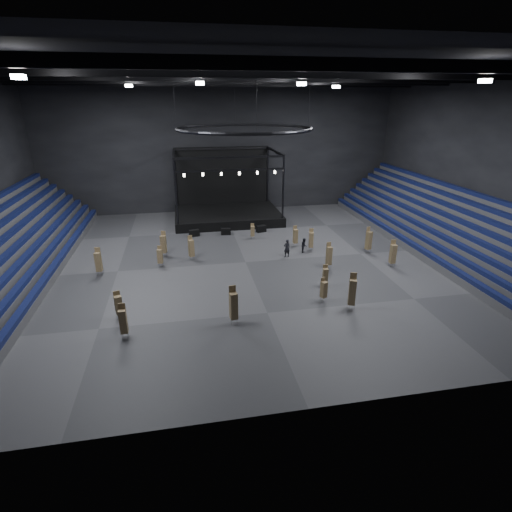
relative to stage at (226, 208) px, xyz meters
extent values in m
plane|color=#414143|center=(0.00, -16.24, -1.45)|extent=(50.00, 50.00, 0.00)
cube|color=black|center=(0.00, -16.24, 16.55)|extent=(50.00, 42.00, 0.20)
cube|color=black|center=(0.00, 4.76, 7.55)|extent=(50.00, 0.20, 18.00)
cube|color=black|center=(0.00, -37.24, 7.55)|extent=(50.00, 0.20, 18.00)
cube|color=black|center=(25.00, -16.24, 7.55)|extent=(0.20, 42.00, 18.00)
cube|color=#4A4A4C|center=(-21.40, -16.24, -1.08)|extent=(7.20, 40.00, 0.75)
cube|color=#0C1536|center=(-18.12, -16.24, -0.50)|extent=(0.59, 40.00, 0.40)
cube|color=#4A4A4C|center=(-21.85, -16.24, -0.70)|extent=(6.30, 40.00, 1.50)
cube|color=#0C1536|center=(-19.02, -16.24, 0.25)|extent=(0.59, 40.00, 0.40)
cube|color=#4A4A4C|center=(-22.30, -16.24, -0.33)|extent=(5.40, 40.00, 2.25)
cube|color=#0C1536|center=(-19.91, -16.24, 1.00)|extent=(0.59, 40.00, 0.40)
cube|color=#0C1536|center=(-20.82, -16.24, 1.75)|extent=(0.59, 40.00, 0.40)
cube|color=#0C1536|center=(-21.71, -16.24, 2.50)|extent=(0.59, 40.00, 0.40)
cube|color=#4A4A4C|center=(21.40, -16.24, -1.08)|extent=(7.20, 40.00, 0.75)
cube|color=#0C1536|center=(18.12, -16.24, -0.50)|extent=(0.59, 40.00, 0.40)
cube|color=#4A4A4C|center=(21.85, -16.24, -0.70)|extent=(6.30, 40.00, 1.50)
cube|color=#0C1536|center=(19.02, -16.24, 0.25)|extent=(0.59, 40.00, 0.40)
cube|color=#4A4A4C|center=(22.30, -16.24, -0.33)|extent=(5.40, 40.00, 2.25)
cube|color=#0C1536|center=(19.91, -16.24, 1.00)|extent=(0.59, 40.00, 0.40)
cube|color=#4A4A4C|center=(22.75, -16.24, 0.05)|extent=(4.50, 40.00, 3.00)
cube|color=#0C1536|center=(20.82, -16.24, 1.75)|extent=(0.59, 40.00, 0.40)
cube|color=#4A4A4C|center=(23.20, -16.24, 0.42)|extent=(3.60, 40.00, 3.75)
cube|color=#0C1536|center=(21.71, -16.24, 2.50)|extent=(0.59, 40.00, 0.40)
cube|color=#4A4A4C|center=(23.65, -16.24, 0.80)|extent=(2.70, 40.00, 4.50)
cube|color=#0C1536|center=(22.61, -16.24, 3.25)|extent=(0.59, 40.00, 0.40)
cube|color=#4A4A4C|center=(24.10, -16.24, 1.17)|extent=(1.80, 40.00, 5.25)
cube|color=#0C1536|center=(23.52, -16.24, 4.00)|extent=(0.59, 40.00, 0.40)
cube|color=#4A4A4C|center=(24.55, -16.24, 1.55)|extent=(0.90, 40.00, 6.00)
cube|color=#0C1536|center=(24.41, -16.24, 4.75)|extent=(0.59, 40.00, 0.40)
cube|color=black|center=(0.00, -0.74, -0.85)|extent=(14.00, 10.00, 1.20)
cube|color=black|center=(0.00, 4.06, 3.75)|extent=(13.30, 0.30, 8.00)
cylinder|color=black|center=(-6.60, -5.34, 3.65)|extent=(0.24, 0.24, 7.80)
cylinder|color=black|center=(-6.60, 3.86, 3.65)|extent=(0.24, 0.24, 7.80)
cylinder|color=black|center=(6.60, -5.34, 3.65)|extent=(0.24, 0.24, 7.80)
cylinder|color=black|center=(6.60, 3.86, 3.65)|extent=(0.24, 0.24, 7.80)
cube|color=black|center=(0.00, -5.34, 7.55)|extent=(13.40, 0.25, 0.25)
cube|color=black|center=(0.00, 3.86, 7.55)|extent=(13.40, 0.25, 0.25)
cube|color=black|center=(0.00, -5.34, 6.05)|extent=(13.40, 0.20, 0.20)
cylinder|color=white|center=(-5.50, -5.34, 5.65)|extent=(0.24, 0.24, 0.35)
cylinder|color=white|center=(-3.30, -5.34, 5.65)|extent=(0.24, 0.24, 0.35)
cylinder|color=white|center=(-1.10, -5.34, 5.65)|extent=(0.24, 0.24, 0.35)
cylinder|color=white|center=(1.10, -5.34, 5.65)|extent=(0.24, 0.24, 0.35)
cylinder|color=white|center=(3.30, -5.34, 5.65)|extent=(0.24, 0.24, 0.35)
cylinder|color=white|center=(5.50, -5.34, 5.65)|extent=(0.24, 0.24, 0.35)
torus|color=black|center=(0.00, -16.24, 11.55)|extent=(12.30, 12.30, 0.30)
cylinder|color=black|center=(6.00, -16.24, 14.05)|extent=(0.04, 0.04, 5.00)
cylinder|color=black|center=(0.00, -10.24, 14.05)|extent=(0.04, 0.04, 5.00)
cylinder|color=black|center=(-6.00, -16.24, 14.05)|extent=(0.04, 0.04, 5.00)
cylinder|color=black|center=(0.00, -22.24, 14.05)|extent=(0.04, 0.04, 5.00)
cube|color=black|center=(0.00, -31.24, 15.75)|extent=(49.00, 0.35, 0.70)
cube|color=black|center=(0.00, -23.24, 15.75)|extent=(49.00, 0.35, 0.70)
cube|color=black|center=(0.00, -16.24, 15.75)|extent=(49.00, 0.35, 0.70)
cube|color=black|center=(0.00, -9.24, 15.75)|extent=(49.00, 0.35, 0.70)
cube|color=black|center=(0.00, -1.24, 15.75)|extent=(49.00, 0.35, 0.70)
cube|color=white|center=(-14.00, -28.24, 15.15)|extent=(0.60, 0.60, 0.25)
cube|color=white|center=(14.00, -28.24, 15.15)|extent=(0.60, 0.60, 0.25)
cube|color=white|center=(-10.00, -12.24, 15.15)|extent=(0.60, 0.60, 0.25)
cube|color=white|center=(10.00, -12.24, 15.15)|extent=(0.60, 0.60, 0.25)
cube|color=white|center=(-4.00, -20.24, 15.15)|extent=(0.60, 0.60, 0.25)
cube|color=white|center=(4.00, -20.24, 15.15)|extent=(0.60, 0.60, 0.25)
cube|color=black|center=(-4.77, -6.97, -1.05)|extent=(1.30, 0.87, 0.80)
cube|color=black|center=(-0.95, -7.05, -1.06)|extent=(1.23, 0.70, 0.78)
cube|color=black|center=(3.51, -6.83, -1.05)|extent=(1.33, 0.92, 0.80)
cylinder|color=silver|center=(-2.98, -28.03, -1.23)|extent=(0.03, 0.03, 0.45)
cylinder|color=silver|center=(-2.98, -27.61, -1.23)|extent=(0.03, 0.03, 0.45)
cylinder|color=silver|center=(-2.55, -28.03, -1.23)|extent=(0.03, 0.03, 0.45)
cylinder|color=silver|center=(-2.55, -27.61, -1.23)|extent=(0.03, 0.03, 0.45)
cube|color=#9A7C55|center=(-2.76, -27.82, 0.03)|extent=(0.62, 0.62, 2.06)
cube|color=#9A7C55|center=(-2.80, -27.60, 1.01)|extent=(0.52, 0.15, 1.13)
cylinder|color=silver|center=(5.78, -23.35, -1.27)|extent=(0.03, 0.03, 0.36)
cylinder|color=silver|center=(5.78, -23.01, -1.27)|extent=(0.03, 0.03, 0.36)
cylinder|color=silver|center=(6.12, -23.35, -1.27)|extent=(0.03, 0.03, 0.36)
cylinder|color=silver|center=(6.12, -23.01, -1.27)|extent=(0.03, 0.03, 0.36)
cube|color=#9A7C55|center=(5.95, -23.18, -0.39)|extent=(0.49, 0.49, 1.39)
cube|color=#9A7C55|center=(5.97, -23.00, 0.25)|extent=(0.42, 0.11, 0.77)
cylinder|color=silver|center=(-8.36, -13.26, -1.24)|extent=(0.03, 0.03, 0.42)
cylinder|color=silver|center=(-8.36, -12.86, -1.24)|extent=(0.03, 0.03, 0.42)
cylinder|color=silver|center=(-7.96, -13.26, -1.24)|extent=(0.03, 0.03, 0.42)
cylinder|color=silver|center=(-7.96, -12.86, -1.24)|extent=(0.03, 0.03, 0.42)
cube|color=#9A7C55|center=(-8.16, -13.06, -0.09)|extent=(0.65, 0.65, 1.87)
cube|color=#9A7C55|center=(-8.09, -12.86, 0.79)|extent=(0.48, 0.23, 1.03)
cylinder|color=silver|center=(7.55, -19.42, -1.25)|extent=(0.03, 0.03, 0.39)
cylinder|color=silver|center=(7.55, -19.05, -1.25)|extent=(0.03, 0.03, 0.39)
cylinder|color=silver|center=(7.93, -19.42, -1.25)|extent=(0.03, 0.03, 0.39)
cylinder|color=silver|center=(7.93, -19.05, -1.25)|extent=(0.03, 0.03, 0.39)
cube|color=#9A7C55|center=(7.74, -19.24, -0.15)|extent=(0.53, 0.53, 1.80)
cube|color=#9A7C55|center=(7.72, -19.04, 0.70)|extent=(0.46, 0.11, 0.99)
cylinder|color=silver|center=(6.08, -12.78, -1.26)|extent=(0.03, 0.03, 0.38)
cylinder|color=silver|center=(6.08, -12.42, -1.26)|extent=(0.03, 0.03, 0.38)
cylinder|color=silver|center=(6.44, -12.78, -1.26)|extent=(0.03, 0.03, 0.38)
cylinder|color=silver|center=(6.44, -12.42, -1.26)|extent=(0.03, 0.03, 0.38)
cube|color=#9A7C55|center=(6.26, -12.60, -0.27)|extent=(0.51, 0.51, 1.60)
cube|color=#9A7C55|center=(6.23, -12.41, 0.48)|extent=(0.44, 0.11, 0.88)
cylinder|color=silver|center=(-14.21, -17.03, -1.23)|extent=(0.03, 0.03, 0.44)
cylinder|color=silver|center=(-14.21, -16.62, -1.23)|extent=(0.03, 0.03, 0.44)
cylinder|color=silver|center=(-13.79, -17.03, -1.23)|extent=(0.03, 0.03, 0.44)
cylinder|color=silver|center=(-13.79, -16.62, -1.23)|extent=(0.03, 0.03, 0.44)
cube|color=#9A7C55|center=(-14.00, -16.83, -0.10)|extent=(0.58, 0.58, 1.83)
cube|color=#9A7C55|center=(-13.98, -16.61, 0.76)|extent=(0.50, 0.12, 1.01)
cylinder|color=silver|center=(-8.64, -15.97, -1.25)|extent=(0.03, 0.03, 0.40)
cylinder|color=silver|center=(-8.64, -15.59, -1.25)|extent=(0.03, 0.03, 0.40)
cylinder|color=silver|center=(-8.25, -15.97, -1.25)|extent=(0.03, 0.03, 0.40)
cylinder|color=silver|center=(-8.25, -15.59, -1.25)|extent=(0.03, 0.03, 0.40)
cube|color=#9A7C55|center=(-8.44, -15.78, -0.35)|extent=(0.56, 0.56, 1.40)
cube|color=#9A7C55|center=(-8.41, -15.58, 0.30)|extent=(0.46, 0.14, 0.77)
cylinder|color=silver|center=(-10.67, -28.43, -1.25)|extent=(0.03, 0.03, 0.41)
cylinder|color=silver|center=(-10.67, -28.04, -1.25)|extent=(0.03, 0.03, 0.41)
cylinder|color=silver|center=(-10.28, -28.43, -1.25)|extent=(0.03, 0.03, 0.41)
cylinder|color=silver|center=(-10.28, -28.04, -1.25)|extent=(0.03, 0.03, 0.41)
cube|color=#9A7C55|center=(-10.47, -28.24, -0.17)|extent=(0.50, 0.50, 1.75)
cube|color=#9A7C55|center=(-10.47, -28.03, 0.66)|extent=(0.47, 0.07, 0.96)
cylinder|color=silver|center=(1.82, -9.40, -1.27)|extent=(0.03, 0.03, 0.36)
cylinder|color=silver|center=(1.82, -9.06, -1.27)|extent=(0.03, 0.03, 0.36)
cylinder|color=silver|center=(2.16, -9.40, -1.27)|extent=(0.03, 0.03, 0.36)
cylinder|color=silver|center=(2.16, -9.06, -1.27)|extent=(0.03, 0.03, 0.36)
cube|color=#9A7C55|center=(1.99, -9.23, -0.48)|extent=(0.45, 0.45, 1.22)
cube|color=#9A7C55|center=(2.00, -9.05, 0.08)|extent=(0.41, 0.08, 0.67)
cylinder|color=silver|center=(6.40, -27.56, -1.23)|extent=(0.03, 0.03, 0.45)
cylinder|color=silver|center=(6.40, -27.14, -1.23)|extent=(0.03, 0.03, 0.45)
cylinder|color=silver|center=(6.83, -27.56, -1.23)|extent=(0.03, 0.03, 0.45)
cylinder|color=silver|center=(6.83, -27.14, -1.23)|extent=(0.03, 0.03, 0.45)
cube|color=#9A7C55|center=(6.62, -27.35, 0.04)|extent=(0.68, 0.68, 2.09)
cube|color=#9A7C55|center=(6.69, -27.14, 1.04)|extent=(0.50, 0.24, 1.15)
cylinder|color=silver|center=(-11.35, -25.67, -1.24)|extent=(0.03, 0.03, 0.43)
cylinder|color=silver|center=(-11.35, -25.27, -1.24)|extent=(0.03, 0.03, 0.43)
cylinder|color=silver|center=(-10.94, -25.67, -1.24)|extent=(0.03, 0.03, 0.43)
cylinder|color=silver|center=(-10.94, -25.27, -1.24)|extent=(0.03, 0.03, 0.43)
cube|color=#9A7C55|center=(-11.14, -25.47, -0.30)|extent=(0.65, 0.65, 1.45)
cube|color=#9A7C55|center=(-11.21, -25.27, 0.38)|extent=(0.49, 0.21, 0.80)
cylinder|color=silver|center=(-5.54, -14.78, -1.24)|extent=(0.03, 0.03, 0.41)
cylinder|color=silver|center=(-5.54, -14.39, -1.24)|extent=(0.03, 0.03, 0.41)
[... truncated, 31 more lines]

